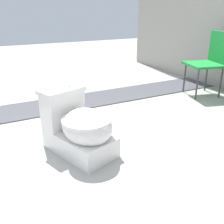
{
  "coord_description": "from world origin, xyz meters",
  "views": [
    {
      "loc": [
        1.89,
        -0.5,
        1.13
      ],
      "look_at": [
        0.06,
        0.44,
        0.3
      ],
      "focal_mm": 42.0,
      "sensor_mm": 36.0,
      "label": 1
    }
  ],
  "objects": [
    {
      "name": "ground_plane",
      "position": [
        0.0,
        0.0,
        0.0
      ],
      "size": [
        14.0,
        14.0,
        0.0
      ],
      "primitive_type": "plane",
      "color": "#A8A59E"
    },
    {
      "name": "folding_chair_left",
      "position": [
        -0.59,
        2.26,
        0.51
      ],
      "size": [
        0.54,
        0.54,
        0.83
      ],
      "rotation": [
        0.0,
        0.0,
        -1.82
      ],
      "color": "#1E8C38",
      "rests_on": "ground"
    },
    {
      "name": "toilet",
      "position": [
        0.06,
        0.15,
        0.22
      ],
      "size": [
        0.71,
        0.55,
        0.52
      ],
      "rotation": [
        0.0,
        0.0,
        0.31
      ],
      "color": "white",
      "rests_on": "ground"
    },
    {
      "name": "gravel_strip",
      "position": [
        -1.1,
        0.5,
        0.01
      ],
      "size": [
        0.56,
        8.0,
        0.01
      ],
      "primitive_type": "cube",
      "color": "#4C4C51",
      "rests_on": "ground"
    }
  ]
}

